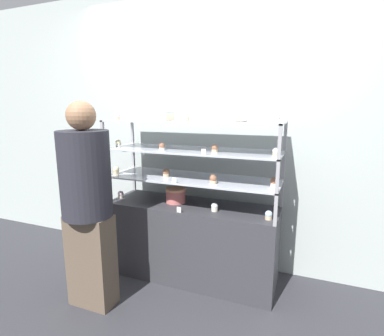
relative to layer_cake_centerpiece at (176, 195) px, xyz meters
The scene contains 28 objects.
ground_plane 0.76m from the layer_cake_centerpiece, ahead, with size 20.00×20.00×0.00m, color #2D2D33.
back_wall 0.69m from the layer_cake_centerpiece, 67.12° to the left, with size 8.00×0.05×2.60m.
display_base 0.43m from the layer_cake_centerpiece, ahead, with size 1.47×0.48×0.68m.
display_riser_lower 0.23m from the layer_cake_centerpiece, ahead, with size 1.47×0.48×0.24m.
display_riser_middle 0.43m from the layer_cake_centerpiece, ahead, with size 1.47×0.48×0.24m.
display_riser_upper 0.66m from the layer_cake_centerpiece, ahead, with size 1.47×0.48×0.24m.
layer_cake_centerpiece is the anchor object (origin of this frame).
sheet_cake_frosted 0.71m from the layer_cake_centerpiece, 159.69° to the right, with size 0.22×0.17×0.07m.
cupcake_0 0.54m from the layer_cake_centerpiece, behind, with size 0.05×0.05×0.07m.
cupcake_1 0.40m from the layer_cake_centerpiece, 13.72° to the right, with size 0.05×0.05×0.07m.
cupcake_2 0.83m from the layer_cake_centerpiece, ahead, with size 0.05×0.05×0.07m.
price_tag_0 0.27m from the layer_cake_centerpiece, 59.79° to the right, with size 0.04×0.00×0.04m.
cupcake_3 0.58m from the layer_cake_centerpiece, 165.66° to the right, with size 0.06×0.06×0.07m.
cupcake_4 0.23m from the layer_cake_centerpiece, 134.79° to the right, with size 0.06×0.06×0.07m.
cupcake_5 0.46m from the layer_cake_centerpiece, 19.16° to the right, with size 0.06×0.06×0.07m.
cupcake_6 0.87m from the layer_cake_centerpiece, ahead, with size 0.06×0.06×0.07m.
price_tag_1 0.31m from the layer_cake_centerpiece, 67.67° to the right, with size 0.04×0.00×0.04m.
cupcake_7 0.70m from the layer_cake_centerpiece, behind, with size 0.05×0.05×0.06m.
cupcake_8 0.47m from the layer_cake_centerpiece, 113.68° to the right, with size 0.05×0.05×0.06m.
cupcake_9 0.59m from the layer_cake_centerpiece, 11.24° to the right, with size 0.05×0.05×0.06m.
cupcake_10 0.96m from the layer_cake_centerpiece, ahead, with size 0.05×0.05×0.06m.
price_tag_2 0.60m from the layer_cake_centerpiece, 33.83° to the right, with size 0.04×0.00×0.04m.
cupcake_11 0.87m from the layer_cake_centerpiece, behind, with size 0.05×0.05×0.06m.
cupcake_12 0.71m from the layer_cake_centerpiece, 36.61° to the right, with size 0.05×0.05×0.06m.
cupcake_13 1.09m from the layer_cake_centerpiece, ahead, with size 0.05×0.05×0.06m.
price_tag_3 0.80m from the layer_cake_centerpiece, 33.06° to the right, with size 0.04×0.00×0.04m.
donut_glazed 0.87m from the layer_cake_centerpiece, ahead, with size 0.12×0.12×0.04m.
customer_figure 0.77m from the layer_cake_centerpiece, 122.67° to the right, with size 0.36×0.36×1.55m.
Camera 1 is at (0.91, -2.30, 1.51)m, focal length 28.00 mm.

